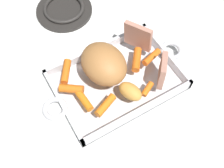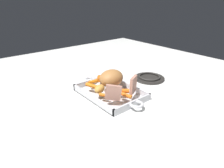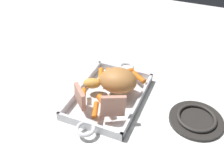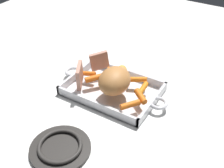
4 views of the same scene
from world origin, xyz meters
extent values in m
plane|color=white|center=(0.00, 0.00, 0.00)|extent=(2.05, 2.05, 0.00)
cube|color=silver|center=(0.00, 0.00, 0.00)|extent=(0.32, 0.23, 0.01)
cube|color=silver|center=(0.00, 0.11, 0.02)|extent=(0.32, 0.01, 0.03)
cube|color=silver|center=(0.00, -0.11, 0.02)|extent=(0.32, 0.01, 0.03)
cube|color=silver|center=(0.16, 0.00, 0.02)|extent=(0.01, 0.23, 0.03)
cube|color=silver|center=(-0.16, 0.00, 0.02)|extent=(0.01, 0.23, 0.03)
torus|color=silver|center=(0.18, 0.00, 0.03)|extent=(0.06, 0.06, 0.01)
torus|color=silver|center=(-0.18, 0.00, 0.03)|extent=(0.06, 0.06, 0.01)
ellipsoid|color=#B5763E|center=(0.02, -0.03, 0.08)|extent=(0.12, 0.14, 0.08)
cube|color=tan|center=(-0.09, 0.06, 0.07)|extent=(0.06, 0.07, 0.08)
cube|color=tan|center=(-0.10, -0.06, 0.07)|extent=(0.05, 0.08, 0.08)
cylinder|color=orange|center=(0.11, 0.02, 0.04)|extent=(0.02, 0.06, 0.02)
cylinder|color=orange|center=(0.11, -0.07, 0.04)|extent=(0.05, 0.07, 0.02)
cylinder|color=orange|center=(0.12, -0.02, 0.04)|extent=(0.06, 0.05, 0.03)
cylinder|color=orange|center=(-0.11, 0.00, 0.04)|extent=(0.06, 0.04, 0.02)
cylinder|color=orange|center=(-0.04, 0.07, 0.04)|extent=(0.04, 0.03, 0.02)
cylinder|color=orange|center=(-0.07, -0.01, 0.04)|extent=(0.06, 0.07, 0.02)
cylinder|color=orange|center=(0.07, 0.06, 0.04)|extent=(0.07, 0.04, 0.02)
ellipsoid|color=gold|center=(0.00, 0.06, 0.05)|extent=(0.06, 0.07, 0.04)
cylinder|color=#282623|center=(0.01, -0.30, 0.01)|extent=(0.17, 0.17, 0.01)
torus|color=#2D2B28|center=(0.01, -0.30, 0.02)|extent=(0.13, 0.13, 0.01)
camera|label=1|loc=(0.20, 0.32, 0.65)|focal=44.65mm
camera|label=2|loc=(-0.67, 0.55, 0.45)|focal=31.60mm
camera|label=3|loc=(-0.63, -0.28, 0.63)|focal=41.69mm
camera|label=4|loc=(0.41, -0.68, 0.63)|focal=44.91mm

